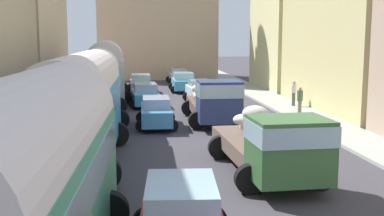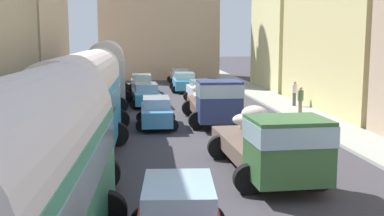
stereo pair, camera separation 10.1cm
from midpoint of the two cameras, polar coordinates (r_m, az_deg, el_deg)
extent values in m
plane|color=#3B383E|center=(29.63, -1.48, -0.57)|extent=(154.00, 154.00, 0.00)
cube|color=gray|center=(29.87, -15.47, -0.67)|extent=(2.50, 70.00, 0.14)
cube|color=#999E93|center=(31.11, 11.94, -0.19)|extent=(2.50, 70.00, 0.14)
cube|color=beige|center=(39.60, -18.50, 9.78)|extent=(4.14, 13.67, 11.70)
cube|color=tan|center=(32.19, 18.27, 8.96)|extent=(4.64, 13.24, 10.33)
cube|color=#CCC488|center=(43.82, 12.20, 9.01)|extent=(5.84, 9.32, 10.40)
cube|color=tan|center=(54.56, -3.95, 10.75)|extent=(12.59, 7.00, 13.65)
cube|color=#3C8A6A|center=(9.37, -18.80, -10.77)|extent=(2.86, 8.88, 2.32)
cylinder|color=silver|center=(9.06, -19.15, -3.81)|extent=(2.80, 8.70, 2.38)
cube|color=#99B7C6|center=(9.21, -18.95, -7.77)|extent=(2.87, 8.18, 0.74)
cylinder|color=black|center=(12.52, -20.50, -11.56)|extent=(1.00, 0.35, 1.00)
cylinder|color=black|center=(12.07, -9.73, -11.89)|extent=(1.00, 0.35, 1.00)
cube|color=teal|center=(18.00, -12.86, -1.26)|extent=(2.66, 9.58, 2.38)
cylinder|color=silver|center=(17.84, -12.99, 2.51)|extent=(2.61, 9.39, 2.31)
cube|color=#99B7C6|center=(17.92, -12.92, 0.39)|extent=(2.68, 8.82, 0.76)
cylinder|color=black|center=(21.26, -14.66, -3.11)|extent=(1.00, 0.35, 1.00)
cylinder|color=black|center=(20.99, -8.61, -3.07)|extent=(1.00, 0.35, 1.00)
cylinder|color=black|center=(15.64, -18.32, -7.43)|extent=(1.00, 0.35, 1.00)
cylinder|color=black|center=(15.27, -10.04, -7.51)|extent=(1.00, 0.35, 1.00)
cube|color=teal|center=(26.89, -10.82, 1.86)|extent=(2.64, 8.11, 2.27)
cylinder|color=silver|center=(26.78, -10.89, 4.27)|extent=(2.59, 7.94, 2.32)
cube|color=#99B7C6|center=(26.84, -10.85, 2.92)|extent=(2.67, 7.47, 0.73)
cylinder|color=black|center=(29.56, -12.77, 0.18)|extent=(1.00, 0.35, 1.00)
cylinder|color=black|center=(29.48, -8.40, 0.27)|extent=(1.00, 0.35, 1.00)
cylinder|color=black|center=(24.66, -13.58, -1.48)|extent=(1.00, 0.35, 1.00)
cylinder|color=black|center=(24.56, -8.34, -1.37)|extent=(1.00, 0.35, 1.00)
cube|color=silver|center=(35.81, -9.81, 3.75)|extent=(2.73, 8.49, 2.57)
cylinder|color=silver|center=(35.73, -9.86, 5.80)|extent=(2.68, 8.32, 2.44)
cube|color=#99B7C6|center=(35.77, -9.83, 4.66)|extent=(2.76, 7.82, 0.82)
cylinder|color=black|center=(38.58, -11.42, 2.13)|extent=(1.00, 0.35, 1.00)
cylinder|color=black|center=(38.52, -7.91, 2.21)|extent=(1.00, 0.35, 1.00)
cylinder|color=black|center=(33.40, -11.89, 1.15)|extent=(1.00, 0.35, 1.00)
cylinder|color=black|center=(33.34, -7.83, 1.24)|extent=(1.00, 0.35, 1.00)
cube|color=#355F32|center=(14.55, 11.35, -4.77)|extent=(2.27, 1.97, 1.86)
cube|color=#99B7C6|center=(14.44, 11.41, -2.76)|extent=(2.32, 2.05, 0.59)
cube|color=brown|center=(17.89, 7.50, -4.33)|extent=(2.39, 5.09, 0.55)
ellipsoid|color=beige|center=(16.34, 8.32, -3.60)|extent=(0.67, 0.82, 0.55)
ellipsoid|color=silver|center=(16.61, 7.67, -3.50)|extent=(0.80, 0.65, 0.49)
ellipsoid|color=silver|center=(18.64, 6.88, -2.07)|extent=(0.86, 0.69, 0.55)
ellipsoid|color=beige|center=(19.05, 7.90, -0.88)|extent=(1.05, 0.92, 0.50)
ellipsoid|color=beige|center=(18.32, 6.42, -1.37)|extent=(1.07, 0.88, 0.46)
ellipsoid|color=beige|center=(17.41, 8.16, -1.85)|extent=(1.05, 0.95, 0.48)
ellipsoid|color=beige|center=(16.34, 7.51, -0.70)|extent=(1.14, 1.07, 0.57)
cylinder|color=black|center=(15.42, 14.79, -7.70)|extent=(0.90, 0.32, 0.90)
cylinder|color=black|center=(14.70, 6.80, -8.28)|extent=(0.90, 0.32, 0.90)
cylinder|color=black|center=(19.17, 9.86, -4.37)|extent=(0.90, 0.32, 0.90)
cylinder|color=black|center=(18.59, 3.39, -4.65)|extent=(0.90, 0.32, 0.90)
cube|color=navy|center=(24.03, 3.30, 0.80)|extent=(2.12, 1.92, 2.02)
cube|color=#99B7C6|center=(23.96, 3.31, 2.15)|extent=(2.16, 2.00, 0.65)
cube|color=brown|center=(27.59, 2.15, 0.27)|extent=(2.18, 5.20, 0.55)
ellipsoid|color=beige|center=(28.58, 1.17, 1.58)|extent=(1.17, 1.05, 0.46)
ellipsoid|color=beige|center=(28.83, 2.32, 1.64)|extent=(0.80, 0.93, 0.46)
ellipsoid|color=beige|center=(27.76, 1.17, 1.37)|extent=(1.09, 1.03, 0.46)
ellipsoid|color=beige|center=(28.24, 0.89, 2.26)|extent=(0.94, 0.85, 0.50)
ellipsoid|color=beige|center=(28.29, 2.11, 2.44)|extent=(1.03, 0.97, 0.57)
ellipsoid|color=beige|center=(25.98, 2.48, 1.69)|extent=(0.88, 1.06, 0.50)
ellipsoid|color=beige|center=(26.51, 2.32, 2.44)|extent=(0.99, 0.78, 0.46)
cylinder|color=black|center=(24.65, 5.57, -1.41)|extent=(0.90, 0.31, 0.90)
cylinder|color=black|center=(24.33, 0.75, -1.50)|extent=(0.90, 0.31, 0.90)
cylinder|color=black|center=(28.76, 3.94, 0.04)|extent=(0.90, 0.31, 0.90)
cylinder|color=black|center=(28.49, -0.20, -0.02)|extent=(0.90, 0.31, 0.90)
cube|color=silver|center=(34.07, 1.16, 1.80)|extent=(1.75, 3.67, 0.85)
cube|color=#8FB9C4|center=(34.00, 1.17, 2.90)|extent=(1.50, 1.93, 0.47)
cylinder|color=black|center=(33.18, 2.88, 0.92)|extent=(0.60, 0.21, 0.60)
cylinder|color=black|center=(32.90, 0.08, 0.87)|extent=(0.60, 0.21, 0.60)
cylinder|color=black|center=(35.36, 2.16, 1.40)|extent=(0.60, 0.21, 0.60)
cylinder|color=black|center=(35.10, -0.46, 1.35)|extent=(0.60, 0.21, 0.60)
cube|color=#3B97C6|center=(40.78, -0.83, 2.86)|extent=(1.81, 4.23, 0.77)
cube|color=#9CC4D0|center=(40.72, -0.83, 3.78)|extent=(1.58, 2.21, 0.55)
cylinder|color=black|center=(39.62, 0.60, 2.17)|extent=(0.60, 0.21, 0.60)
cylinder|color=black|center=(39.46, -1.93, 2.14)|extent=(0.60, 0.21, 0.60)
cylinder|color=black|center=(42.19, 0.20, 2.56)|extent=(0.60, 0.21, 0.60)
cylinder|color=black|center=(42.05, -2.18, 2.53)|extent=(0.60, 0.21, 0.60)
cube|color=silver|center=(47.85, -1.40, 3.67)|extent=(1.74, 3.80, 0.73)
cube|color=#9CABBF|center=(47.80, -1.41, 4.38)|extent=(1.52, 1.99, 0.46)
cylinder|color=black|center=(46.81, -0.22, 3.15)|extent=(0.60, 0.21, 0.60)
cylinder|color=black|center=(46.63, -2.29, 3.13)|extent=(0.60, 0.21, 0.60)
cylinder|color=black|center=(49.13, -0.56, 3.41)|extent=(0.60, 0.21, 0.60)
cylinder|color=black|center=(48.96, -2.53, 3.38)|extent=(0.60, 0.21, 0.60)
cube|color=#92B6D2|center=(10.39, -1.32, -10.09)|extent=(1.63, 2.27, 0.52)
cube|color=#448EC0|center=(25.05, -4.09, -0.76)|extent=(1.56, 4.09, 0.76)
cube|color=#A0ADC8|center=(24.96, -4.10, 0.69)|extent=(1.35, 2.13, 0.51)
cylinder|color=black|center=(26.34, -5.80, -1.10)|extent=(0.60, 0.21, 0.60)
cylinder|color=black|center=(26.38, -2.53, -1.05)|extent=(0.60, 0.21, 0.60)
cylinder|color=black|center=(23.86, -5.79, -2.11)|extent=(0.60, 0.21, 0.60)
cylinder|color=black|center=(23.90, -2.18, -2.05)|extent=(0.60, 0.21, 0.60)
cube|color=#3F96C8|center=(32.41, -5.31, 1.30)|extent=(1.84, 4.16, 0.72)
cube|color=#92AECB|center=(32.33, -5.33, 2.42)|extent=(1.54, 2.19, 0.56)
cylinder|color=black|center=(33.65, -6.85, 0.98)|extent=(0.60, 0.21, 0.60)
cylinder|color=black|center=(33.77, -4.09, 1.04)|extent=(0.60, 0.21, 0.60)
cylinder|color=black|center=(31.15, -6.62, 0.38)|extent=(0.60, 0.21, 0.60)
cylinder|color=black|center=(31.27, -3.64, 0.45)|extent=(0.60, 0.21, 0.60)
cube|color=slate|center=(40.36, -5.82, 2.71)|extent=(1.75, 4.39, 0.71)
cube|color=#9DC3C5|center=(40.30, -5.84, 3.56)|extent=(1.53, 2.29, 0.50)
cylinder|color=black|center=(41.73, -7.04, 2.43)|extent=(0.60, 0.21, 0.60)
cylinder|color=black|center=(41.77, -4.69, 2.47)|extent=(0.60, 0.21, 0.60)
cylinder|color=black|center=(39.03, -7.02, 2.01)|extent=(0.60, 0.21, 0.60)
cylinder|color=black|center=(39.07, -4.51, 2.06)|extent=(0.60, 0.21, 0.60)
cylinder|color=#4B524C|center=(32.33, 11.93, 0.14)|extent=(0.19, 0.19, 0.14)
cylinder|color=#4B524C|center=(32.27, 11.96, 1.01)|extent=(0.31, 0.31, 0.85)
cylinder|color=silver|center=(32.19, 12.00, 2.23)|extent=(0.48, 0.48, 0.54)
sphere|color=tan|center=(32.15, 12.02, 2.92)|extent=(0.23, 0.23, 0.23)
cylinder|color=#7C7358|center=(28.56, 12.61, -0.98)|extent=(0.19, 0.19, 0.14)
cylinder|color=#7C7358|center=(28.48, 12.64, 0.00)|extent=(0.30, 0.30, 0.85)
cylinder|color=#4E6B4A|center=(28.39, 12.68, 1.43)|extent=(0.47, 0.47, 0.58)
sphere|color=tan|center=(28.34, 12.71, 2.22)|extent=(0.21, 0.21, 0.21)
camera|label=1|loc=(0.05, -89.87, 0.02)|focal=45.59mm
camera|label=2|loc=(0.05, 90.13, -0.02)|focal=45.59mm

